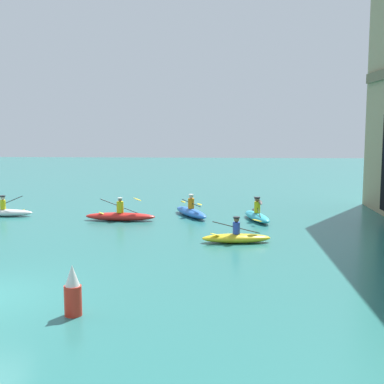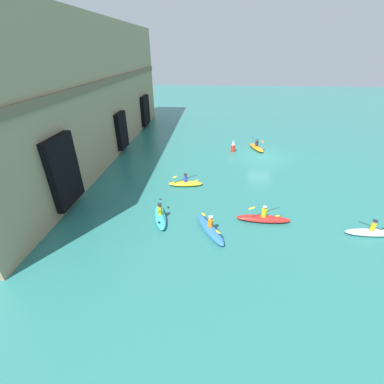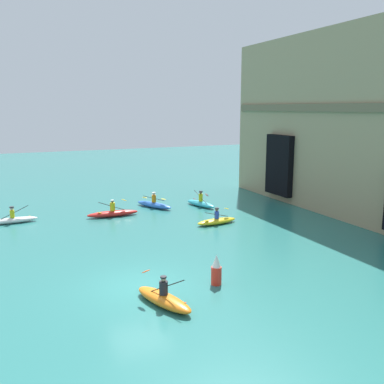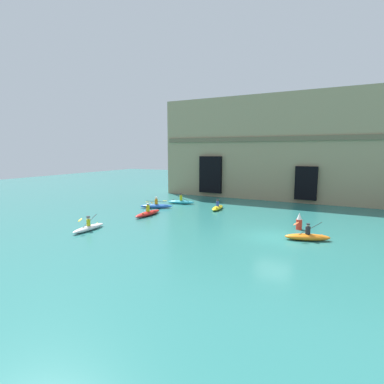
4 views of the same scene
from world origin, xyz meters
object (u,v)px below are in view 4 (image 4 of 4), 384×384
kayak_cyan (181,202)px  marker_buoy (299,222)px  kayak_yellow (218,207)px  kayak_red (148,213)px  kayak_white (89,227)px  kayak_blue (156,206)px  kayak_orange (308,237)px

kayak_cyan → marker_buoy: size_ratio=2.33×
kayak_yellow → kayak_red: 7.33m
kayak_cyan → marker_buoy: bearing=141.5°
kayak_red → kayak_white: (-0.93, -6.36, -0.01)m
kayak_red → kayak_cyan: 6.86m
kayak_yellow → kayak_red: bearing=-45.1°
kayak_yellow → kayak_blue: kayak_blue is taller
kayak_yellow → kayak_red: kayak_red is taller
kayak_yellow → marker_buoy: (8.54, -4.42, 0.39)m
kayak_white → marker_buoy: bearing=-63.6°
kayak_white → kayak_cyan: size_ratio=1.01×
kayak_orange → kayak_white: kayak_orange is taller
kayak_red → marker_buoy: (13.20, 1.24, 0.37)m
kayak_yellow → kayak_cyan: 5.11m
kayak_yellow → kayak_white: 13.25m
kayak_blue → kayak_red: (1.41, -3.48, -0.00)m
kayak_orange → kayak_blue: bearing=-37.3°
kayak_white → marker_buoy: (14.13, 7.60, 0.38)m
kayak_red → kayak_yellow: bearing=142.2°
kayak_white → marker_buoy: marker_buoy is taller
kayak_yellow → kayak_orange: (9.45, -7.13, 0.03)m
kayak_yellow → kayak_blue: (-6.07, -2.17, 0.02)m
kayak_red → kayak_cyan: bearing=-175.7°
kayak_orange → kayak_red: 14.19m
kayak_orange → kayak_cyan: bearing=-49.6°
kayak_red → kayak_white: 6.43m
kayak_blue → kayak_red: kayak_red is taller
kayak_cyan → marker_buoy: 14.64m
kayak_white → kayak_cyan: (0.62, 13.21, 0.02)m
kayak_blue → kayak_yellow: bearing=-7.4°
kayak_blue → kayak_cyan: (1.10, 3.37, 0.00)m
kayak_yellow → marker_buoy: marker_buoy is taller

